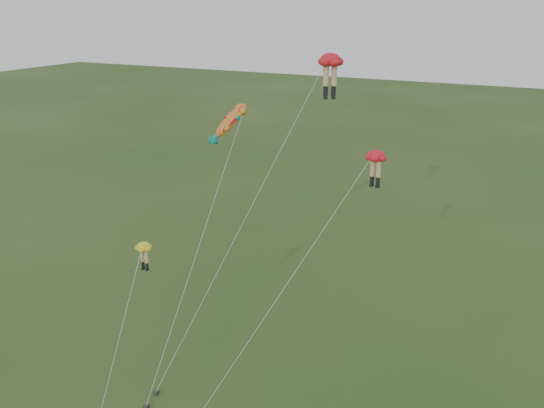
% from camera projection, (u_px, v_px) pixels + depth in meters
% --- Properties ---
extents(ground, '(300.00, 300.00, 0.00)m').
position_uv_depth(ground, '(182.00, 395.00, 36.04)').
color(ground, '#254017').
rests_on(ground, ground).
extents(legs_kite_red_high, '(7.15, 13.11, 19.20)m').
position_uv_depth(legs_kite_red_high, '(329.00, 67.00, 37.57)').
color(legs_kite_red_high, red).
rests_on(legs_kite_red_high, ground).
extents(legs_kite_red_mid, '(7.44, 10.83, 14.28)m').
position_uv_depth(legs_kite_red_mid, '(372.00, 164.00, 34.23)').
color(legs_kite_red_mid, red).
rests_on(legs_kite_red_mid, ground).
extents(legs_kite_yellow, '(1.45, 4.63, 9.47)m').
position_uv_depth(legs_kite_yellow, '(142.00, 255.00, 33.89)').
color(legs_kite_yellow, yellow).
rests_on(legs_kite_yellow, ground).
extents(fish_kite, '(2.35, 13.64, 15.95)m').
position_uv_depth(fish_kite, '(231.00, 122.00, 40.69)').
color(fish_kite, yellow).
rests_on(fish_kite, ground).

